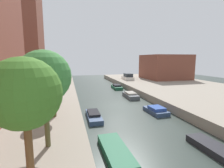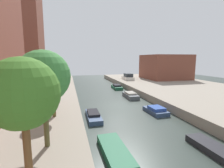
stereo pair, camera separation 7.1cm
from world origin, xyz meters
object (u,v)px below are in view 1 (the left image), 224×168
at_px(parked_car, 128,77).
at_px(moored_boat_right_2, 156,110).
at_px(street_tree_1, 44,77).
at_px(moored_boat_right_4, 117,87).
at_px(street_tree_0, 25,95).
at_px(moored_boat_left_1, 116,152).
at_px(street_tree_2, 53,81).
at_px(moored_boat_right_1, 213,148).
at_px(apartment_tower_far, 14,35).
at_px(moored_boat_right_3, 131,95).
at_px(low_block_right, 165,67).
at_px(moored_boat_left_2, 94,116).

height_order(parked_car, moored_boat_right_2, parked_car).
bearing_deg(street_tree_1, moored_boat_right_4, 64.76).
distance_m(street_tree_0, moored_boat_right_2, 16.13).
xyz_separation_m(street_tree_0, moored_boat_left_1, (4.01, 4.07, -4.75)).
distance_m(street_tree_2, parked_car, 28.28).
height_order(parked_car, moored_boat_left_1, parked_car).
xyz_separation_m(parked_car, moored_boat_right_4, (-4.56, -5.96, -1.27)).
bearing_deg(moored_boat_right_1, street_tree_0, -164.27).
xyz_separation_m(apartment_tower_far, moored_boat_right_3, (19.30, -12.82, -10.15)).
relative_size(apartment_tower_far, moored_boat_left_1, 4.37).
relative_size(low_block_right, street_tree_1, 1.79).
bearing_deg(street_tree_1, parked_car, 61.99).
bearing_deg(moored_boat_right_4, moored_boat_right_3, -90.97).
bearing_deg(moored_boat_right_1, parked_car, 80.64).
xyz_separation_m(apartment_tower_far, street_tree_0, (8.61, -31.87, -5.52)).
xyz_separation_m(apartment_tower_far, moored_boat_left_2, (12.29, -20.71, -10.23)).
xyz_separation_m(street_tree_1, moored_boat_left_2, (3.68, 6.72, -4.79)).
relative_size(moored_boat_right_1, moored_boat_right_4, 0.82).
xyz_separation_m(moored_boat_right_2, moored_boat_right_4, (0.11, 16.34, 0.04)).
bearing_deg(moored_boat_right_2, street_tree_2, -173.17).
bearing_deg(moored_boat_left_2, street_tree_2, -159.78).
xyz_separation_m(moored_boat_right_3, moored_boat_right_4, (0.14, 8.38, -0.01)).
distance_m(moored_boat_left_1, moored_boat_right_1, 6.47).
height_order(street_tree_2, moored_boat_left_2, street_tree_2).
bearing_deg(moored_boat_right_2, moored_boat_right_1, -92.46).
bearing_deg(moored_boat_left_1, apartment_tower_far, 114.42).
bearing_deg(moored_boat_right_2, street_tree_0, -134.05).
relative_size(low_block_right, moored_boat_right_1, 2.79).
height_order(low_block_right, parked_car, low_block_right).
distance_m(low_block_right, moored_boat_left_2, 31.27).
distance_m(apartment_tower_far, parked_car, 25.64).
xyz_separation_m(parked_car, moored_boat_right_3, (-4.71, -14.35, -1.26)).
bearing_deg(moored_boat_right_2, moored_boat_left_1, -133.72).
distance_m(apartment_tower_far, moored_boat_right_2, 30.16).
relative_size(street_tree_0, street_tree_2, 1.22).
xyz_separation_m(moored_boat_left_1, moored_boat_right_4, (6.82, 23.36, 0.11)).
xyz_separation_m(street_tree_2, moored_boat_right_2, (10.73, 1.28, -3.87)).
bearing_deg(street_tree_2, low_block_right, 42.84).
bearing_deg(parked_car, street_tree_1, -118.01).
bearing_deg(moored_boat_right_1, street_tree_1, 171.65).
xyz_separation_m(street_tree_1, moored_boat_right_1, (10.38, -1.52, -4.84)).
height_order(street_tree_1, street_tree_2, street_tree_1).
bearing_deg(moored_boat_left_2, street_tree_0, -108.26).
height_order(moored_boat_right_3, moored_boat_right_4, moored_boat_right_4).
bearing_deg(moored_boat_left_1, low_block_right, 53.87).
xyz_separation_m(moored_boat_left_2, moored_boat_right_4, (7.15, 16.27, 0.08)).
relative_size(street_tree_0, moored_boat_left_2, 1.24).
bearing_deg(apartment_tower_far, low_block_right, 2.50).
bearing_deg(low_block_right, street_tree_2, -137.16).
height_order(moored_boat_right_2, moored_boat_right_3, moored_boat_right_3).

